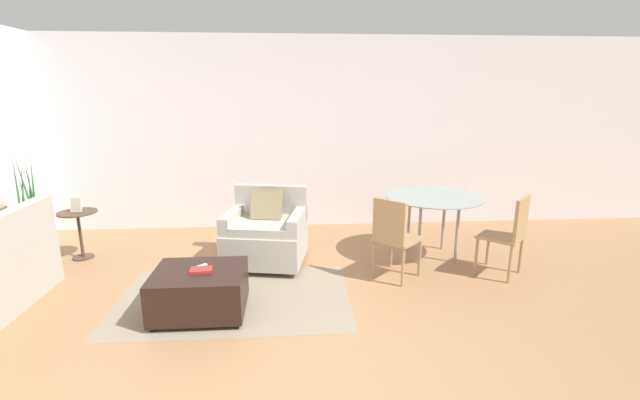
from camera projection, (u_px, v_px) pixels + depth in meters
ground_plane at (287, 360)px, 3.22m from camera, size 20.00×20.00×0.00m
wall_back at (286, 134)px, 6.21m from camera, size 12.00×0.06×2.75m
area_rug at (235, 298)px, 4.19m from camera, size 2.24×1.43×0.01m
armchair at (266, 234)px, 4.99m from camera, size 1.01×0.96×0.88m
ottoman at (200, 290)px, 3.87m from camera, size 0.81×0.67×0.41m
book_stack at (201, 270)px, 3.81m from camera, size 0.20×0.14×0.02m
tv_remote_primary at (199, 266)px, 3.91m from camera, size 0.14×0.13×0.01m
potted_plant at (34, 235)px, 5.07m from camera, size 0.32×0.32×1.33m
side_table at (79, 226)px, 5.13m from camera, size 0.44×0.44×0.58m
picture_frame at (76, 205)px, 5.06m from camera, size 0.13×0.07×0.18m
dining_table at (434, 203)px, 5.13m from camera, size 1.16×1.16×0.76m
dining_chair_near_left at (394, 233)px, 4.51m from camera, size 0.59×0.59×0.90m
dining_chair_near_right at (510, 231)px, 4.60m from camera, size 0.59×0.59×0.90m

